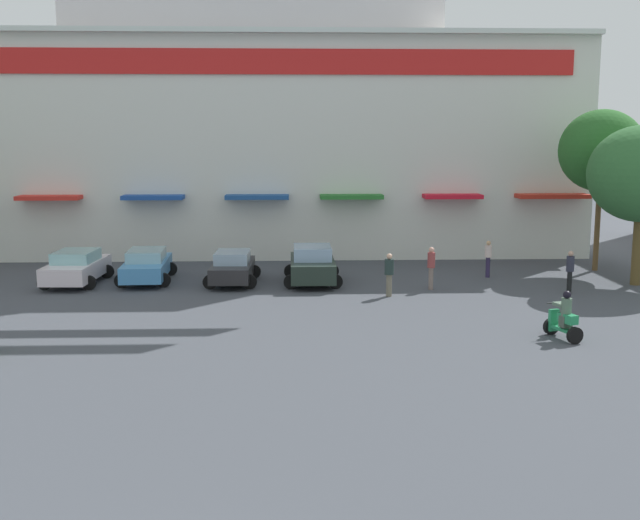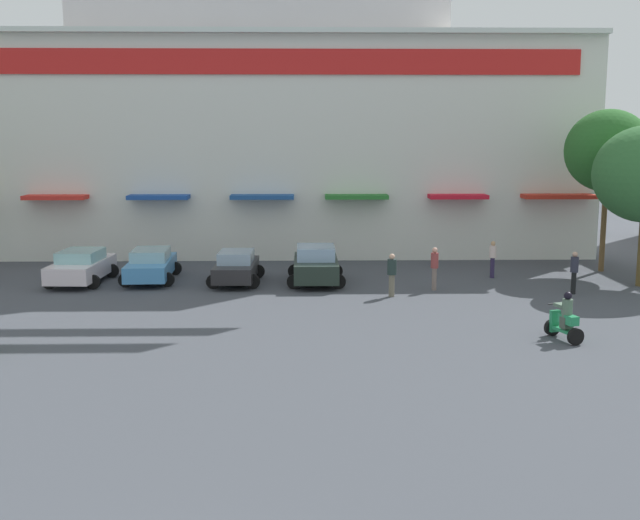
# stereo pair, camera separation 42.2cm
# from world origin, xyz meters

# --- Properties ---
(ground_plane) EXTENTS (128.00, 128.00, 0.00)m
(ground_plane) POSITION_xyz_m (0.00, 13.00, 0.00)
(ground_plane) COLOR #43474E
(colonial_building) EXTENTS (34.19, 17.57, 20.78)m
(colonial_building) POSITION_xyz_m (0.00, 36.37, 8.77)
(colonial_building) COLOR silver
(colonial_building) RESTS_ON ground
(plaza_tree_1) EXTENTS (3.90, 3.45, 7.43)m
(plaza_tree_1) POSITION_xyz_m (16.05, 26.66, 5.55)
(plaza_tree_1) COLOR brown
(plaza_tree_1) RESTS_ON ground
(parked_car_0) EXTENTS (2.55, 4.34, 1.43)m
(parked_car_0) POSITION_xyz_m (-7.29, 24.29, 0.73)
(parked_car_0) COLOR silver
(parked_car_0) RESTS_ON ground
(parked_car_1) EXTENTS (2.45, 4.45, 1.40)m
(parked_car_1) POSITION_xyz_m (-4.40, 24.70, 0.72)
(parked_car_1) COLOR #458BC9
(parked_car_1) RESTS_ON ground
(parked_car_2) EXTENTS (2.30, 3.91, 1.39)m
(parked_car_2) POSITION_xyz_m (-0.66, 24.08, 0.71)
(parked_car_2) COLOR #262527
(parked_car_2) RESTS_ON ground
(parked_car_3) EXTENTS (2.44, 4.07, 1.60)m
(parked_car_3) POSITION_xyz_m (2.73, 24.05, 0.80)
(parked_car_3) COLOR #1F2C24
(parked_car_3) RESTS_ON ground
(scooter_rider_5) EXTENTS (0.89, 1.42, 1.55)m
(scooter_rider_5) POSITION_xyz_m (10.24, 14.60, 0.64)
(scooter_rider_5) COLOR black
(scooter_rider_5) RESTS_ON ground
(pedestrian_0) EXTENTS (0.44, 0.44, 1.71)m
(pedestrian_0) POSITION_xyz_m (12.96, 21.55, 0.99)
(pedestrian_0) COLOR black
(pedestrian_0) RESTS_ON ground
(pedestrian_1) EXTENTS (0.33, 0.33, 1.76)m
(pedestrian_1) POSITION_xyz_m (7.54, 22.44, 1.02)
(pedestrian_1) COLOR gray
(pedestrian_1) RESTS_ON ground
(pedestrian_2) EXTENTS (0.47, 0.47, 1.71)m
(pedestrian_2) POSITION_xyz_m (5.65, 21.19, 0.97)
(pedestrian_2) COLOR #6C6553
(pedestrian_2) RESTS_ON ground
(pedestrian_4) EXTENTS (0.43, 0.43, 1.64)m
(pedestrian_4) POSITION_xyz_m (10.58, 25.11, 0.95)
(pedestrian_4) COLOR #2E2546
(pedestrian_4) RESTS_ON ground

